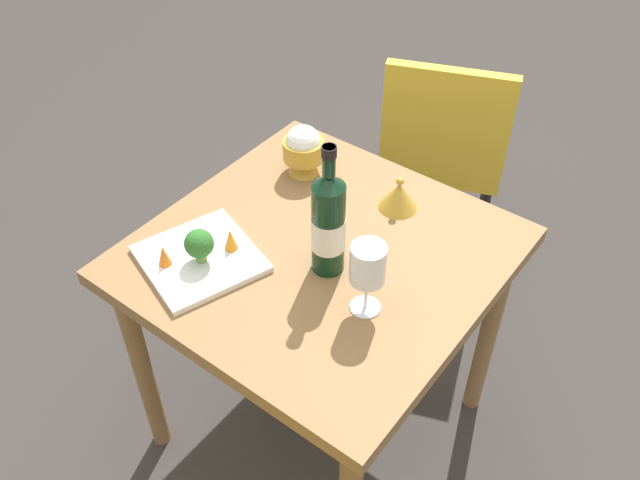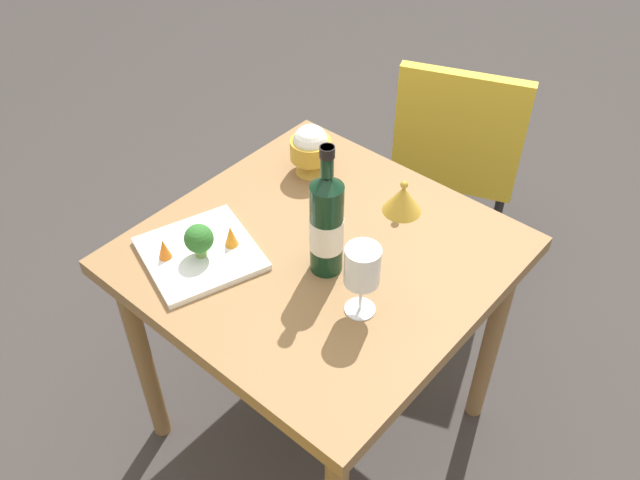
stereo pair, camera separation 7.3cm
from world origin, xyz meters
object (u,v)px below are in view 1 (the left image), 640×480
(wine_glass, at_px, (368,266))
(serving_plate, at_px, (200,259))
(rice_bowl, at_px, (303,149))
(broccoli_floret, at_px, (199,244))
(wine_bottle, at_px, (328,223))
(rice_bowl_lid, at_px, (399,196))
(chair_near_window, at_px, (444,146))
(carrot_garnish_left, at_px, (230,239))
(carrot_garnish_right, at_px, (164,255))

(wine_glass, height_order, serving_plate, wine_glass)
(rice_bowl, xyz_separation_m, broccoli_floret, (0.43, 0.04, -0.01))
(wine_bottle, height_order, serving_plate, wine_bottle)
(rice_bowl_lid, distance_m, broccoli_floret, 0.52)
(wine_glass, relative_size, broccoli_floret, 2.09)
(chair_near_window, distance_m, wine_glass, 1.00)
(carrot_garnish_left, bearing_deg, rice_bowl, -169.83)
(rice_bowl, xyz_separation_m, carrot_garnish_right, (0.48, -0.02, -0.03))
(broccoli_floret, xyz_separation_m, carrot_garnish_left, (-0.07, 0.03, -0.02))
(chair_near_window, distance_m, carrot_garnish_right, 1.12)
(broccoli_floret, bearing_deg, carrot_garnish_left, 159.10)
(chair_near_window, xyz_separation_m, wine_bottle, (0.85, 0.15, 0.33))
(serving_plate, bearing_deg, carrot_garnish_left, 148.39)
(chair_near_window, height_order, wine_glass, wine_glass)
(wine_glass, bearing_deg, serving_plate, -73.68)
(chair_near_window, relative_size, carrot_garnish_right, 16.09)
(wine_glass, relative_size, carrot_garnish_left, 3.21)
(chair_near_window, distance_m, broccoli_floret, 1.06)
(serving_plate, bearing_deg, rice_bowl, -176.80)
(serving_plate, bearing_deg, carrot_garnish_right, -34.70)
(rice_bowl_lid, xyz_separation_m, broccoli_floret, (0.45, -0.25, 0.03))
(serving_plate, xyz_separation_m, carrot_garnish_left, (-0.07, 0.04, 0.04))
(rice_bowl_lid, bearing_deg, carrot_garnish_left, -30.07)
(rice_bowl, distance_m, broccoli_floret, 0.43)
(rice_bowl, height_order, rice_bowl_lid, rice_bowl)
(carrot_garnish_right, bearing_deg, chair_near_window, 172.60)
(wine_bottle, height_order, rice_bowl_lid, wine_bottle)
(serving_plate, height_order, broccoli_floret, broccoli_floret)
(chair_near_window, bearing_deg, carrot_garnish_left, -115.08)
(wine_bottle, height_order, carrot_garnish_right, wine_bottle)
(chair_near_window, bearing_deg, rice_bowl_lid, -95.67)
(wine_bottle, xyz_separation_m, broccoli_floret, (0.17, -0.23, -0.07))
(broccoli_floret, height_order, carrot_garnish_left, broccoli_floret)
(carrot_garnish_left, bearing_deg, serving_plate, -31.61)
(rice_bowl_lid, bearing_deg, wine_glass, 21.14)
(serving_plate, bearing_deg, chair_near_window, 174.64)
(wine_glass, distance_m, carrot_garnish_right, 0.48)
(wine_bottle, relative_size, rice_bowl_lid, 3.36)
(wine_bottle, distance_m, rice_bowl, 0.38)
(chair_near_window, height_order, rice_bowl, rice_bowl)
(rice_bowl, bearing_deg, broccoli_floret, 4.87)
(wine_glass, bearing_deg, chair_near_window, -162.03)
(chair_near_window, distance_m, rice_bowl_lid, 0.64)
(broccoli_floret, relative_size, carrot_garnish_right, 1.62)
(wine_glass, height_order, broccoli_floret, wine_glass)
(wine_glass, height_order, rice_bowl_lid, wine_glass)
(rice_bowl, height_order, carrot_garnish_left, rice_bowl)
(wine_glass, bearing_deg, carrot_garnish_right, -67.59)
(wine_bottle, bearing_deg, carrot_garnish_left, -64.13)
(broccoli_floret, relative_size, carrot_garnish_left, 1.54)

